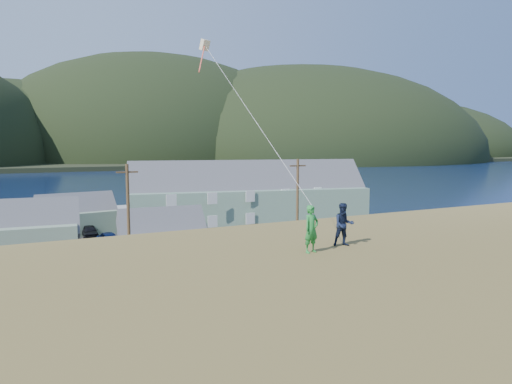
% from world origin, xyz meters
% --- Properties ---
extents(ground, '(900.00, 900.00, 0.00)m').
position_xyz_m(ground, '(0.00, 0.00, 0.00)').
color(ground, '#0A1638').
rests_on(ground, ground).
extents(grass_strip, '(110.00, 8.00, 0.10)m').
position_xyz_m(grass_strip, '(0.00, -2.00, 0.05)').
color(grass_strip, '#4C3D19').
rests_on(grass_strip, ground).
extents(waterfront_lot, '(72.00, 36.00, 0.12)m').
position_xyz_m(waterfront_lot, '(0.00, 17.00, 0.06)').
color(waterfront_lot, '#28282B').
rests_on(waterfront_lot, ground).
extents(wharf, '(26.00, 14.00, 0.90)m').
position_xyz_m(wharf, '(-6.00, 40.00, 0.45)').
color(wharf, gray).
rests_on(wharf, ground).
extents(far_shore, '(900.00, 320.00, 2.00)m').
position_xyz_m(far_shore, '(0.00, 330.00, 1.00)').
color(far_shore, black).
rests_on(far_shore, ground).
extents(far_hills, '(760.00, 265.00, 143.00)m').
position_xyz_m(far_hills, '(35.59, 279.38, 2.00)').
color(far_hills, black).
rests_on(far_hills, ground).
extents(lodge, '(32.64, 14.68, 11.09)m').
position_xyz_m(lodge, '(17.19, 21.89, 4.28)').
color(lodge, slate).
rests_on(lodge, waterfront_lot).
extents(shed_palegreen_near, '(10.21, 6.88, 7.11)m').
position_xyz_m(shed_palegreen_near, '(-9.66, 16.89, 2.68)').
color(shed_palegreen_near, slate).
rests_on(shed_palegreen_near, waterfront_lot).
extents(shed_white, '(8.31, 5.79, 6.40)m').
position_xyz_m(shed_white, '(1.91, 8.82, 2.46)').
color(shed_white, silver).
rests_on(shed_white, waterfront_lot).
extents(shed_palegreen_far, '(10.10, 6.67, 6.33)m').
position_xyz_m(shed_palegreen_far, '(-4.16, 27.56, 2.43)').
color(shed_palegreen_far, slate).
rests_on(shed_palegreen_far, waterfront_lot).
extents(utility_poles, '(28.17, 0.24, 9.88)m').
position_xyz_m(utility_poles, '(-1.09, 1.50, 4.78)').
color(utility_poles, '#47331E').
rests_on(utility_poles, waterfront_lot).
extents(parked_cars, '(20.33, 12.57, 1.52)m').
position_xyz_m(parked_cars, '(-9.74, 20.82, 0.85)').
color(parked_cars, silver).
rests_on(parked_cars, waterfront_lot).
extents(kite_flyer_green, '(0.74, 0.57, 1.80)m').
position_xyz_m(kite_flyer_green, '(0.44, -19.04, 8.10)').
color(kite_flyer_green, '#238132').
rests_on(kite_flyer_green, hillside).
extents(kite_flyer_navy, '(1.02, 0.91, 1.73)m').
position_xyz_m(kite_flyer_navy, '(2.24, -18.64, 8.07)').
color(kite_flyer_navy, '#121A31').
rests_on(kite_flyer_navy, hillside).
extents(kite_rig, '(1.14, 4.67, 11.52)m').
position_xyz_m(kite_rig, '(-0.63, -10.64, 16.13)').
color(kite_rig, beige).
rests_on(kite_rig, ground).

